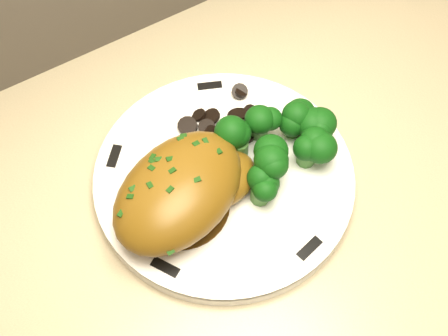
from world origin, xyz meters
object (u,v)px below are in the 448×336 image
counter (343,275)px  broccoli_florets (280,142)px  plate (224,178)px  chicken_breast (184,189)px

counter → broccoli_florets: bearing=160.9°
plate → chicken_breast: size_ratio=1.51×
plate → broccoli_florets: size_ratio=2.20×
plate → broccoli_florets: 0.07m
chicken_breast → broccoli_florets: (0.11, -0.00, -0.00)m
chicken_breast → broccoli_florets: chicken_breast is taller
chicken_breast → broccoli_florets: size_ratio=1.46×
counter → broccoli_florets: counter is taller
counter → plate: bearing=162.8°
counter → chicken_breast: size_ratio=11.04×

